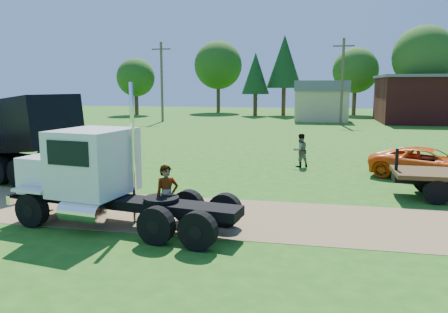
% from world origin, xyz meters
% --- Properties ---
extents(ground, '(140.00, 140.00, 0.00)m').
position_xyz_m(ground, '(0.00, 0.00, 0.00)').
color(ground, '#215A13').
rests_on(ground, ground).
extents(dirt_track, '(120.00, 4.20, 0.01)m').
position_xyz_m(dirt_track, '(0.00, 0.00, 0.01)').
color(dirt_track, olive).
rests_on(dirt_track, ground).
extents(white_semi_tractor, '(7.14, 3.28, 4.22)m').
position_xyz_m(white_semi_tractor, '(-3.09, -1.44, 1.44)').
color(white_semi_tractor, black).
rests_on(white_semi_tractor, ground).
extents(black_dump_truck, '(8.82, 5.28, 3.78)m').
position_xyz_m(black_dump_truck, '(-10.54, 4.10, 2.08)').
color(black_dump_truck, black).
rests_on(black_dump_truck, ground).
extents(orange_pickup, '(5.50, 4.00, 1.39)m').
position_xyz_m(orange_pickup, '(8.28, 7.35, 0.69)').
color(orange_pickup, '#EB540B').
rests_on(orange_pickup, ground).
extents(spectator_a, '(0.81, 0.76, 1.87)m').
position_xyz_m(spectator_a, '(-0.87, -1.45, 0.93)').
color(spectator_a, '#999999').
rests_on(spectator_a, ground).
extents(spectator_b, '(1.05, 1.00, 1.71)m').
position_xyz_m(spectator_b, '(2.59, 9.21, 0.85)').
color(spectator_b, '#999999').
rests_on(spectator_b, ground).
extents(tan_shed, '(6.20, 5.40, 4.70)m').
position_xyz_m(tan_shed, '(4.00, 40.00, 2.42)').
color(tan_shed, tan).
rests_on(tan_shed, ground).
extents(utility_poles, '(42.20, 0.28, 9.00)m').
position_xyz_m(utility_poles, '(6.00, 35.00, 4.71)').
color(utility_poles, '#4B412A').
rests_on(utility_poles, ground).
extents(tree_row, '(55.96, 14.45, 11.68)m').
position_xyz_m(tree_row, '(7.47, 49.37, 7.13)').
color(tree_row, '#3D2D19').
rests_on(tree_row, ground).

